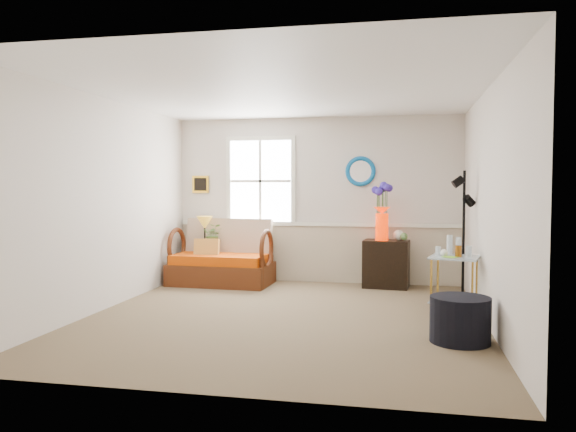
% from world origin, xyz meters
% --- Properties ---
extents(floor, '(4.50, 5.00, 0.01)m').
position_xyz_m(floor, '(0.00, 0.00, 0.00)').
color(floor, brown).
rests_on(floor, ground).
extents(ceiling, '(4.50, 5.00, 0.01)m').
position_xyz_m(ceiling, '(0.00, 0.00, 2.60)').
color(ceiling, white).
rests_on(ceiling, walls).
extents(walls, '(4.51, 5.01, 2.60)m').
position_xyz_m(walls, '(0.00, 0.00, 1.30)').
color(walls, beige).
rests_on(walls, floor).
extents(wainscot, '(4.46, 0.02, 0.90)m').
position_xyz_m(wainscot, '(0.00, 2.48, 0.45)').
color(wainscot, tan).
rests_on(wainscot, walls).
extents(chair_rail, '(4.46, 0.04, 0.06)m').
position_xyz_m(chair_rail, '(0.00, 2.47, 0.92)').
color(chair_rail, silver).
rests_on(chair_rail, walls).
extents(window, '(1.14, 0.06, 1.44)m').
position_xyz_m(window, '(-0.90, 2.47, 1.60)').
color(window, white).
rests_on(window, walls).
extents(picture, '(0.28, 0.03, 0.28)m').
position_xyz_m(picture, '(-1.92, 2.48, 1.55)').
color(picture, gold).
rests_on(picture, walls).
extents(mirror, '(0.47, 0.07, 0.47)m').
position_xyz_m(mirror, '(0.70, 2.48, 1.75)').
color(mirror, '#006CAD').
rests_on(mirror, walls).
extents(loveseat, '(1.57, 0.93, 1.00)m').
position_xyz_m(loveseat, '(-1.40, 1.96, 0.50)').
color(loveseat, '#592614').
rests_on(loveseat, floor).
extents(throw_pillow, '(0.39, 0.12, 0.38)m').
position_xyz_m(throw_pillow, '(-1.61, 1.86, 0.52)').
color(throw_pillow, '#BE7423').
rests_on(throw_pillow, loveseat).
extents(lamp_stand, '(0.41, 0.41, 0.58)m').
position_xyz_m(lamp_stand, '(-1.72, 2.12, 0.29)').
color(lamp_stand, black).
rests_on(lamp_stand, floor).
extents(table_lamp, '(0.32, 0.32, 0.46)m').
position_xyz_m(table_lamp, '(-1.74, 2.15, 0.81)').
color(table_lamp, gold).
rests_on(table_lamp, lamp_stand).
extents(potted_plant, '(0.36, 0.38, 0.27)m').
position_xyz_m(potted_plant, '(-1.60, 2.16, 0.71)').
color(potted_plant, '#52793D').
rests_on(potted_plant, lamp_stand).
extents(cabinet, '(0.70, 0.49, 0.71)m').
position_xyz_m(cabinet, '(1.11, 2.18, 0.36)').
color(cabinet, black).
rests_on(cabinet, floor).
extents(flower_vase, '(0.25, 0.25, 0.84)m').
position_xyz_m(flower_vase, '(1.04, 2.13, 1.13)').
color(flower_vase, '#EB2500').
rests_on(flower_vase, cabinet).
extents(side_table, '(0.65, 0.65, 0.69)m').
position_xyz_m(side_table, '(1.95, 0.56, 0.34)').
color(side_table, '#AF832D').
rests_on(side_table, floor).
extents(tabletop_items, '(0.55, 0.55, 0.23)m').
position_xyz_m(tabletop_items, '(1.94, 0.60, 0.81)').
color(tabletop_items, silver).
rests_on(tabletop_items, side_table).
extents(floor_lamp, '(0.29, 0.29, 1.71)m').
position_xyz_m(floor_lamp, '(2.10, 1.06, 0.86)').
color(floor_lamp, black).
rests_on(floor_lamp, floor).
extents(ottoman, '(0.68, 0.68, 0.45)m').
position_xyz_m(ottoman, '(1.89, -0.70, 0.22)').
color(ottoman, black).
rests_on(ottoman, floor).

